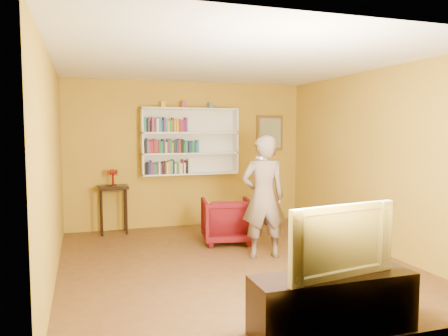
{
  "coord_description": "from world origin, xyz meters",
  "views": [
    {
      "loc": [
        -1.91,
        -5.52,
        1.8
      ],
      "look_at": [
        0.14,
        0.75,
        1.23
      ],
      "focal_mm": 35.0,
      "sensor_mm": 36.0,
      "label": 1
    }
  ],
  "objects_px": {
    "ruby_lustre": "(113,174)",
    "armchair": "(227,220)",
    "bookshelf": "(189,142)",
    "console_table": "(113,194)",
    "person": "(263,197)",
    "tv_cabinet": "(333,303)",
    "television": "(334,239)"
  },
  "relations": [
    {
      "from": "ruby_lustre",
      "to": "tv_cabinet",
      "type": "relative_size",
      "value": 0.19
    },
    {
      "from": "tv_cabinet",
      "to": "bookshelf",
      "type": "bearing_deg",
      "value": 92.16
    },
    {
      "from": "console_table",
      "to": "armchair",
      "type": "xyz_separation_m",
      "value": [
        1.69,
        -1.21,
        -0.34
      ]
    },
    {
      "from": "bookshelf",
      "to": "console_table",
      "type": "distance_m",
      "value": 1.68
    },
    {
      "from": "armchair",
      "to": "tv_cabinet",
      "type": "relative_size",
      "value": 0.53
    },
    {
      "from": "console_table",
      "to": "armchair",
      "type": "height_order",
      "value": "console_table"
    },
    {
      "from": "television",
      "to": "armchair",
      "type": "bearing_deg",
      "value": 78.76
    },
    {
      "from": "bookshelf",
      "to": "tv_cabinet",
      "type": "bearing_deg",
      "value": -87.84
    },
    {
      "from": "bookshelf",
      "to": "television",
      "type": "xyz_separation_m",
      "value": [
        0.18,
        -4.66,
        -0.74
      ]
    },
    {
      "from": "ruby_lustre",
      "to": "person",
      "type": "xyz_separation_m",
      "value": [
        1.92,
        -2.17,
        -0.18
      ]
    },
    {
      "from": "console_table",
      "to": "person",
      "type": "xyz_separation_m",
      "value": [
        1.92,
        -2.17,
        0.17
      ]
    },
    {
      "from": "bookshelf",
      "to": "console_table",
      "type": "xyz_separation_m",
      "value": [
        -1.41,
        -0.16,
        -0.9
      ]
    },
    {
      "from": "person",
      "to": "ruby_lustre",
      "type": "bearing_deg",
      "value": -41.1
    },
    {
      "from": "armchair",
      "to": "person",
      "type": "relative_size",
      "value": 0.45
    },
    {
      "from": "person",
      "to": "television",
      "type": "relative_size",
      "value": 1.56
    },
    {
      "from": "tv_cabinet",
      "to": "ruby_lustre",
      "type": "bearing_deg",
      "value": 109.43
    },
    {
      "from": "person",
      "to": "television",
      "type": "bearing_deg",
      "value": 89.39
    },
    {
      "from": "console_table",
      "to": "television",
      "type": "relative_size",
      "value": 0.76
    },
    {
      "from": "bookshelf",
      "to": "console_table",
      "type": "height_order",
      "value": "bookshelf"
    },
    {
      "from": "ruby_lustre",
      "to": "armchair",
      "type": "xyz_separation_m",
      "value": [
        1.69,
        -1.21,
        -0.69
      ]
    },
    {
      "from": "armchair",
      "to": "person",
      "type": "xyz_separation_m",
      "value": [
        0.23,
        -0.95,
        0.51
      ]
    },
    {
      "from": "television",
      "to": "console_table",
      "type": "bearing_deg",
      "value": 99.97
    },
    {
      "from": "ruby_lustre",
      "to": "tv_cabinet",
      "type": "height_order",
      "value": "ruby_lustre"
    },
    {
      "from": "ruby_lustre",
      "to": "armchair",
      "type": "distance_m",
      "value": 2.19
    },
    {
      "from": "armchair",
      "to": "television",
      "type": "height_order",
      "value": "television"
    },
    {
      "from": "armchair",
      "to": "tv_cabinet",
      "type": "bearing_deg",
      "value": 97.93
    },
    {
      "from": "armchair",
      "to": "bookshelf",
      "type": "bearing_deg",
      "value": -68.82
    },
    {
      "from": "bookshelf",
      "to": "tv_cabinet",
      "type": "xyz_separation_m",
      "value": [
        0.18,
        -4.66,
        -1.33
      ]
    },
    {
      "from": "ruby_lustre",
      "to": "armchair",
      "type": "bearing_deg",
      "value": -35.64
    },
    {
      "from": "ruby_lustre",
      "to": "armchair",
      "type": "relative_size",
      "value": 0.37
    },
    {
      "from": "console_table",
      "to": "television",
      "type": "bearing_deg",
      "value": -70.57
    },
    {
      "from": "armchair",
      "to": "console_table",
      "type": "bearing_deg",
      "value": -25.93
    }
  ]
}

